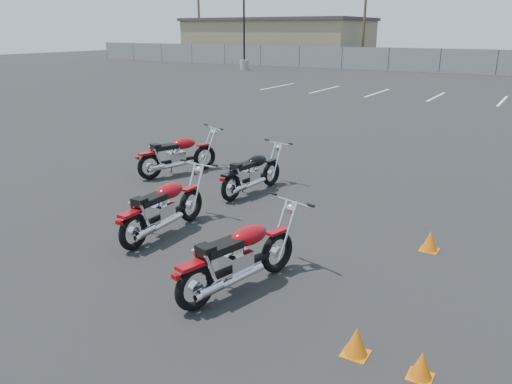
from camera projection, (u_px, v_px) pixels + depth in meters
The scene contains 14 objects.
ground at pixel (226, 238), 8.00m from camera, with size 120.00×120.00×0.00m, color black.
motorcycle_front_red at pixel (178, 155), 11.39m from camera, with size 1.18×2.03×1.01m.
motorcycle_second_black at pixel (252, 173), 10.09m from camera, with size 0.73×1.90×0.93m.
motorcycle_third_red at pixel (164, 208), 8.03m from camera, with size 0.79×2.05×1.00m.
motorcycle_rear_red at pixel (239, 257), 6.29m from camera, with size 0.95×2.05×1.01m.
training_cone_near at pixel (430, 241), 7.52m from camera, with size 0.27×0.27×0.32m.
training_cone_far at pixel (356, 341), 5.10m from camera, with size 0.27×0.27×0.32m.
training_cone_extra at pixel (421, 365), 4.77m from camera, with size 0.24×0.24×0.28m.
light_pole_west at pixel (244, 37), 40.35m from camera, with size 0.80×0.70×10.06m.
chainlink_fence at pixel (497, 62), 36.23m from camera, with size 80.06×0.06×1.80m.
tan_building_west at pixel (278, 40), 52.31m from camera, with size 18.40×10.40×4.30m.
utility_pole_a at pixel (199, 14), 53.00m from camera, with size 1.80×0.24×9.00m.
utility_pole_b at pixel (365, 12), 45.00m from camera, with size 1.80×0.24×9.00m.
parking_line_stripes at pixel (406, 95), 25.51m from camera, with size 15.12×4.00×0.01m.
Camera 1 is at (4.21, -6.07, 3.20)m, focal length 35.00 mm.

